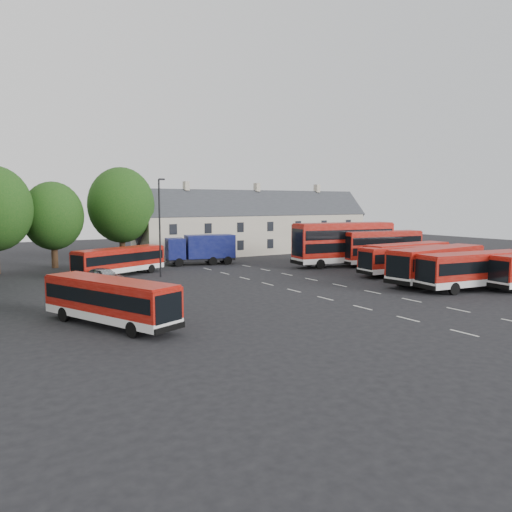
% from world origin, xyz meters
% --- Properties ---
extents(ground, '(140.00, 140.00, 0.00)m').
position_xyz_m(ground, '(0.00, 0.00, 0.00)').
color(ground, black).
rests_on(ground, ground).
extents(lane_markings, '(5.15, 33.80, 0.01)m').
position_xyz_m(lane_markings, '(2.50, 2.00, 0.01)').
color(lane_markings, beige).
rests_on(lane_markings, ground).
extents(terrace_houses, '(35.70, 7.13, 10.06)m').
position_xyz_m(terrace_houses, '(14.00, 30.00, 3.86)').
color(terrace_houses, beige).
rests_on(terrace_houses, ground).
extents(bus_row_b, '(11.27, 3.98, 3.12)m').
position_xyz_m(bus_row_b, '(13.19, -5.68, 1.87)').
color(bus_row_b, silver).
rests_on(bus_row_b, ground).
extents(bus_row_c, '(11.78, 3.85, 3.27)m').
position_xyz_m(bus_row_c, '(13.09, -1.84, 1.96)').
color(bus_row_c, silver).
rests_on(bus_row_c, ground).
extents(bus_row_d, '(10.46, 3.21, 2.91)m').
position_xyz_m(bus_row_d, '(14.80, 3.25, 1.75)').
color(bus_row_d, silver).
rests_on(bus_row_d, ground).
extents(bus_row_e, '(10.77, 2.77, 3.03)m').
position_xyz_m(bus_row_e, '(16.65, 4.60, 1.82)').
color(bus_row_e, silver).
rests_on(bus_row_e, ground).
extents(bus_dd_south, '(10.01, 3.76, 4.01)m').
position_xyz_m(bus_dd_south, '(18.39, 9.89, 2.28)').
color(bus_dd_south, silver).
rests_on(bus_dd_south, ground).
extents(bus_dd_north, '(12.38, 4.37, 4.97)m').
position_xyz_m(bus_dd_north, '(14.48, 12.07, 2.83)').
color(bus_dd_north, silver).
rests_on(bus_dd_north, ground).
extents(bus_west, '(5.78, 9.95, 2.78)m').
position_xyz_m(bus_west, '(-16.29, -1.77, 1.67)').
color(bus_west, silver).
rests_on(bus_west, ground).
extents(bus_north, '(9.95, 5.82, 2.78)m').
position_xyz_m(bus_north, '(-9.65, 18.09, 1.67)').
color(bus_north, silver).
rests_on(bus_north, ground).
extents(box_truck, '(8.27, 4.08, 3.47)m').
position_xyz_m(box_truck, '(1.23, 21.96, 1.95)').
color(box_truck, black).
rests_on(box_truck, ground).
extents(silver_car, '(3.46, 4.63, 1.47)m').
position_xyz_m(silver_car, '(-12.41, 13.91, 0.73)').
color(silver_car, '#A9ACB0').
rests_on(silver_car, ground).
extents(lamppost, '(0.67, 0.32, 9.60)m').
position_xyz_m(lamppost, '(-6.49, 15.19, 5.12)').
color(lamppost, black).
rests_on(lamppost, ground).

